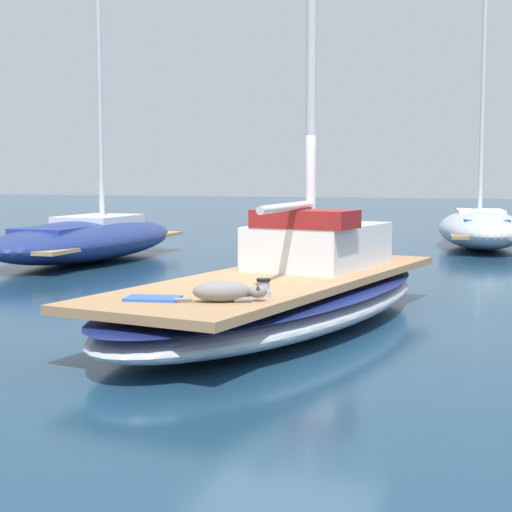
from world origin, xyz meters
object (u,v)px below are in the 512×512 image
at_px(deck_towel, 153,298).
at_px(moored_boat_port_side, 87,238).
at_px(moored_boat_far_astern, 481,227).
at_px(deck_winch, 263,289).
at_px(sailboat_main, 281,300).
at_px(dog_grey, 225,292).

bearing_deg(deck_towel, moored_boat_port_side, 123.93).
xyz_separation_m(deck_towel, moored_boat_far_astern, (2.40, 15.21, -0.13)).
relative_size(deck_winch, moored_boat_far_astern, 0.03).
xyz_separation_m(sailboat_main, moored_boat_far_astern, (1.74, 12.81, 0.21)).
height_order(sailboat_main, dog_grey, dog_grey).
xyz_separation_m(dog_grey, moored_boat_far_astern, (1.64, 15.09, -0.22)).
xyz_separation_m(dog_grey, deck_towel, (-0.76, -0.12, -0.09)).
bearing_deg(dog_grey, moored_boat_port_side, 127.59).
bearing_deg(deck_winch, sailboat_main, 101.64).
bearing_deg(deck_winch, deck_towel, -155.19).
relative_size(sailboat_main, dog_grey, 8.42).
height_order(dog_grey, deck_winch, dog_grey).
relative_size(dog_grey, moored_boat_port_side, 0.12).
xyz_separation_m(sailboat_main, deck_towel, (-0.66, -2.41, 0.34)).
distance_m(deck_winch, moored_boat_port_side, 10.90).
distance_m(dog_grey, moored_boat_far_astern, 15.18).
bearing_deg(moored_boat_far_astern, dog_grey, -96.18).
bearing_deg(deck_towel, sailboat_main, 74.62).
bearing_deg(deck_towel, moored_boat_far_astern, 81.04).
relative_size(deck_winch, deck_towel, 0.38).
distance_m(sailboat_main, moored_boat_port_side, 9.22).
height_order(sailboat_main, deck_towel, deck_towel).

